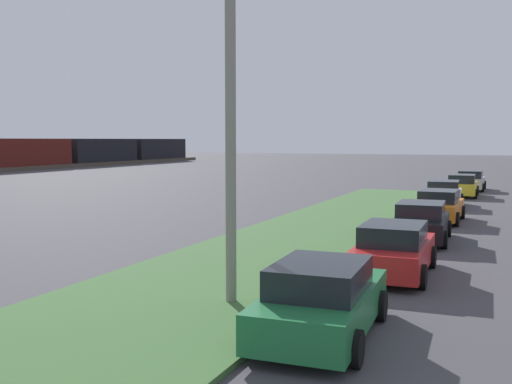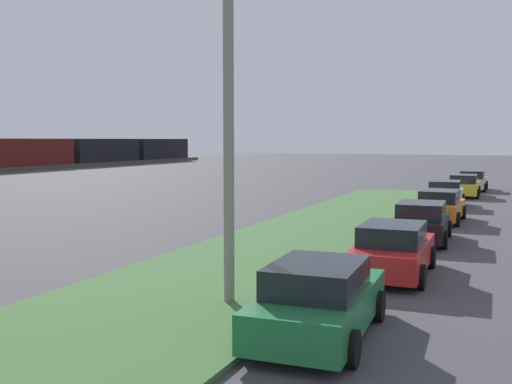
# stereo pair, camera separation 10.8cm
# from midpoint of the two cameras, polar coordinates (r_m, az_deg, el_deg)

# --- Properties ---
(grass_median) EXTENTS (60.00, 6.00, 0.12)m
(grass_median) POSITION_cam_midpoint_polar(r_m,az_deg,el_deg) (15.55, -4.63, -8.71)
(grass_median) COLOR #3D6633
(grass_median) RESTS_ON ground
(parked_car_green) EXTENTS (4.38, 2.18, 1.47)m
(parked_car_green) POSITION_cam_midpoint_polar(r_m,az_deg,el_deg) (11.50, 6.09, -10.31)
(parked_car_green) COLOR #1E6B38
(parked_car_green) RESTS_ON ground
(parked_car_red) EXTENTS (4.35, 2.11, 1.47)m
(parked_car_red) POSITION_cam_midpoint_polar(r_m,az_deg,el_deg) (16.86, 12.96, -5.46)
(parked_car_red) COLOR red
(parked_car_red) RESTS_ON ground
(parked_car_black) EXTENTS (4.38, 2.17, 1.47)m
(parked_car_black) POSITION_cam_midpoint_polar(r_m,az_deg,el_deg) (22.73, 15.48, -2.81)
(parked_car_black) COLOR black
(parked_car_black) RESTS_ON ground
(parked_car_orange) EXTENTS (4.33, 2.08, 1.47)m
(parked_car_orange) POSITION_cam_midpoint_polar(r_m,az_deg,el_deg) (28.40, 17.12, -1.31)
(parked_car_orange) COLOR orange
(parked_car_orange) RESTS_ON ground
(parked_car_white) EXTENTS (4.37, 2.16, 1.47)m
(parked_car_white) POSITION_cam_midpoint_polar(r_m,az_deg,el_deg) (34.97, 17.55, -0.17)
(parked_car_white) COLOR silver
(parked_car_white) RESTS_ON ground
(parked_car_yellow) EXTENTS (4.33, 2.08, 1.47)m
(parked_car_yellow) POSITION_cam_midpoint_polar(r_m,az_deg,el_deg) (41.45, 19.16, 0.57)
(parked_car_yellow) COLOR gold
(parked_car_yellow) RESTS_ON ground
(parked_car_silver) EXTENTS (4.32, 2.06, 1.47)m
(parked_car_silver) POSITION_cam_midpoint_polar(r_m,az_deg,el_deg) (46.80, 19.92, 1.03)
(parked_car_silver) COLOR #B2B5BA
(parked_car_silver) RESTS_ON ground
(streetlight) EXTENTS (0.70, 2.87, 7.50)m
(streetlight) POSITION_cam_midpoint_polar(r_m,az_deg,el_deg) (13.05, -1.21, 7.83)
(streetlight) COLOR gray
(streetlight) RESTS_ON ground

